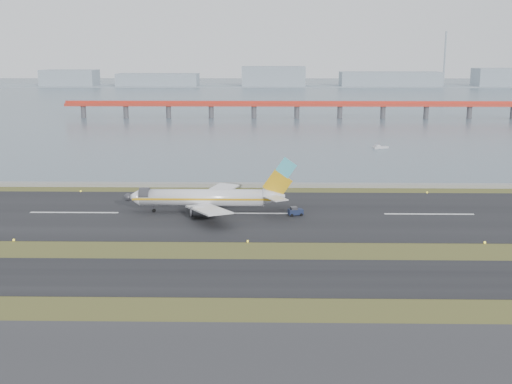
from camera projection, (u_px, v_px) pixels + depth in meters
ground at (246, 254)px, 114.95m from camera, size 1000.00×1000.00×0.00m
taxiway_strip at (244, 277)px, 103.21m from camera, size 1000.00×18.00×0.10m
runway_strip at (251, 214)px, 144.26m from camera, size 1000.00×45.00×0.10m
seawall at (254, 185)px, 173.49m from camera, size 1000.00×2.50×1.00m
bay_water at (264, 95)px, 564.57m from camera, size 1400.00×800.00×1.30m
red_pier at (297, 105)px, 357.42m from camera, size 260.00×5.00×10.20m
far_shoreline at (277, 81)px, 719.44m from camera, size 1400.00×80.00×60.50m
airliner at (209, 198)px, 144.57m from camera, size 38.52×32.89×12.80m
pushback_tug at (295, 211)px, 142.29m from camera, size 3.55×2.57×2.05m
workboat_near at (380, 147)px, 243.88m from camera, size 6.26×3.93×1.45m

